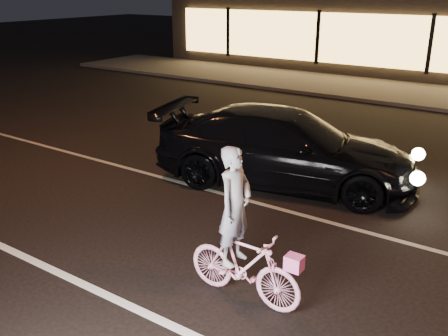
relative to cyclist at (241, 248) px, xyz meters
The scene contains 6 objects.
ground 1.74m from the cyclist, 158.50° to the left, with size 90.00×90.00×0.00m, color black.
lane_stripe_near 1.87m from the cyclist, 148.26° to the right, with size 60.00×0.12×0.01m, color silver.
lane_stripe_far 3.06m from the cyclist, 119.83° to the left, with size 60.00×0.10×0.01m, color gray.
sidewalk 13.68m from the cyclist, 96.22° to the left, with size 30.00×4.00×0.12m, color #383533.
cyclist is the anchor object (origin of this frame).
sedan 3.96m from the cyclist, 109.97° to the left, with size 5.36×3.17×1.46m.
Camera 1 is at (4.28, -5.07, 3.67)m, focal length 40.00 mm.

